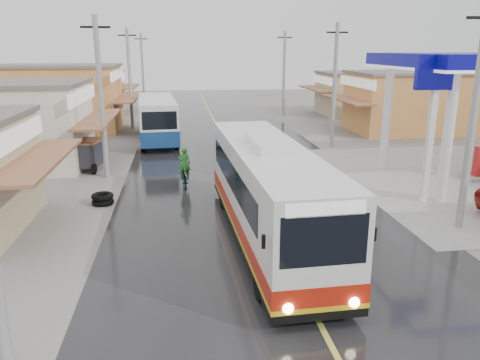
{
  "coord_description": "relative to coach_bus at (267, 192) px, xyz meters",
  "views": [
    {
      "loc": [
        -3.2,
        -15.1,
        6.44
      ],
      "look_at": [
        -0.96,
        1.97,
        1.57
      ],
      "focal_mm": 35.0,
      "sensor_mm": 36.0,
      "label": 1
    }
  ],
  "objects": [
    {
      "name": "shopfronts_right",
      "position": [
        15.3,
        12.14,
        -1.72
      ],
      "size": [
        11.0,
        44.0,
        4.8
      ],
      "primitive_type": null,
      "color": "beige",
      "rests_on": "ground"
    },
    {
      "name": "centre_line",
      "position": [
        0.3,
        15.14,
        -1.69
      ],
      "size": [
        0.15,
        90.0,
        0.01
      ],
      "primitive_type": "cube",
      "color": "#D8CC4C",
      "rests_on": "road"
    },
    {
      "name": "cyclist",
      "position": [
        -2.72,
        6.84,
        -1.08
      ],
      "size": [
        0.72,
        1.84,
        1.95
      ],
      "rotation": [
        0.0,
        0.0,
        0.05
      ],
      "color": "black",
      "rests_on": "ground"
    },
    {
      "name": "tricycle_near",
      "position": [
        -7.87,
        10.68,
        -0.77
      ],
      "size": [
        1.78,
        2.38,
        1.67
      ],
      "rotation": [
        0.0,
        0.0,
        -0.19
      ],
      "color": "#26262D",
      "rests_on": "ground"
    },
    {
      "name": "coach_bus",
      "position": [
        0.0,
        0.0,
        0.0
      ],
      "size": [
        2.95,
        11.48,
        3.56
      ],
      "rotation": [
        0.0,
        0.0,
        0.04
      ],
      "color": "silver",
      "rests_on": "road"
    },
    {
      "name": "ground",
      "position": [
        0.3,
        0.14,
        -1.72
      ],
      "size": [
        120.0,
        120.0,
        0.0
      ],
      "primitive_type": "plane",
      "color": "slate",
      "rests_on": "ground"
    },
    {
      "name": "utility_poles_left",
      "position": [
        -6.7,
        16.14,
        -1.72
      ],
      "size": [
        1.6,
        50.0,
        8.0
      ],
      "primitive_type": null,
      "color": "gray",
      "rests_on": "ground"
    },
    {
      "name": "utility_poles_right",
      "position": [
        7.3,
        15.14,
        -1.72
      ],
      "size": [
        1.6,
        36.0,
        8.0
      ],
      "primitive_type": null,
      "color": "gray",
      "rests_on": "ground"
    },
    {
      "name": "tyre_stack",
      "position": [
        -6.25,
        4.6,
        -1.48
      ],
      "size": [
        0.94,
        0.94,
        0.48
      ],
      "color": "black",
      "rests_on": "ground"
    },
    {
      "name": "road",
      "position": [
        0.3,
        15.14,
        -1.71
      ],
      "size": [
        12.0,
        90.0,
        0.02
      ],
      "primitive_type": "cube",
      "color": "black",
      "rests_on": "ground"
    },
    {
      "name": "second_bus",
      "position": [
        -4.41,
        18.55,
        -0.08
      ],
      "size": [
        3.11,
        9.3,
        3.04
      ],
      "rotation": [
        0.0,
        0.0,
        0.07
      ],
      "color": "silver",
      "rests_on": "road"
    },
    {
      "name": "shopfronts_left",
      "position": [
        -12.7,
        18.14,
        -1.72
      ],
      "size": [
        11.0,
        44.0,
        5.2
      ],
      "primitive_type": null,
      "color": "tan",
      "rests_on": "ground"
    }
  ]
}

